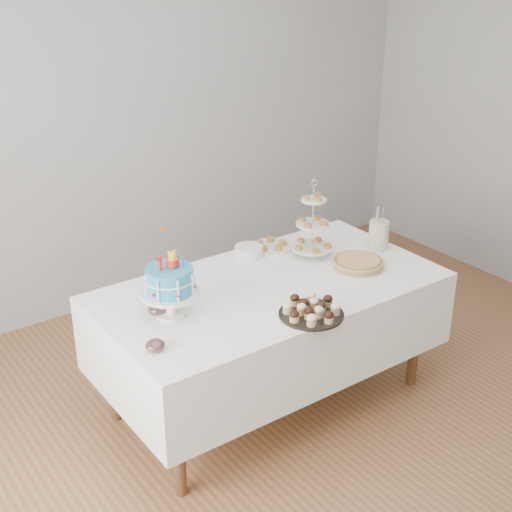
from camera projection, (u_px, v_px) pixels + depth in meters
floor at (301, 425)px, 4.04m from camera, size 5.00×5.00×0.00m
walls at (308, 202)px, 3.48m from camera, size 5.04×4.04×2.70m
table at (270, 321)px, 4.04m from camera, size 1.92×1.02×0.77m
birthday_cake at (170, 294)px, 3.57m from camera, size 0.30×0.30×0.47m
cupcake_tray at (311, 309)px, 3.61m from camera, size 0.34×0.34×0.08m
pie at (358, 263)px, 4.14m from camera, size 0.30×0.30×0.05m
tiered_stand at (313, 224)px, 4.22m from camera, size 0.25×0.25×0.48m
plate_stack at (249, 252)px, 4.27m from camera, size 0.17×0.17×0.07m
pastry_plate at (271, 246)px, 4.39m from camera, size 0.26×0.26×0.04m
jam_bowl_a at (155, 345)px, 3.32m from camera, size 0.09×0.09×0.06m
jam_bowl_b at (158, 309)px, 3.63m from camera, size 0.10×0.10×0.06m
utensil_pitcher at (379, 234)px, 4.36m from camera, size 0.13×0.12×0.27m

